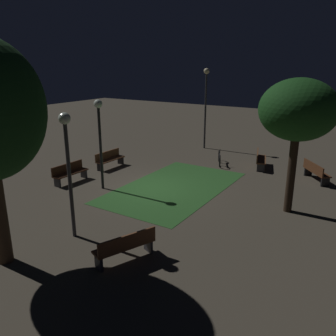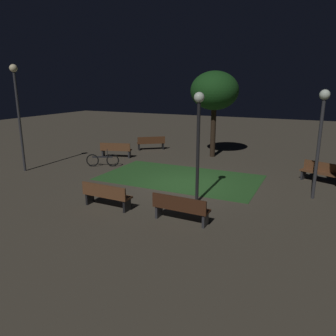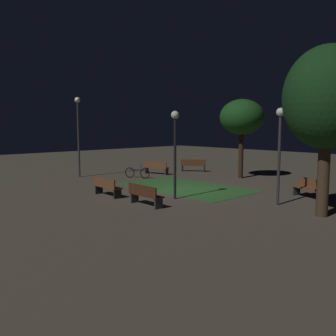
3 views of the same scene
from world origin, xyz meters
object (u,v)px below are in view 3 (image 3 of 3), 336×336
Objects in this scene: tree_back_right at (242,118)px; lamp_post_path_center at (175,138)px; tree_back_left at (327,99)px; bench_corner at (193,165)px; lamp_post_plaza_east at (280,138)px; bench_by_lamp at (156,167)px; bench_near_trees at (106,186)px; bench_path_side at (145,194)px; bicycle at (137,173)px; lamp_post_near_wall at (78,124)px; bench_lawn_edge at (310,188)px.

lamp_post_path_center is at bearing -76.16° from tree_back_right.
tree_back_right is at bearing 142.81° from tree_back_left.
lamp_post_plaza_east reaches higher than bench_corner.
lamp_post_plaza_east reaches higher than bench_by_lamp.
lamp_post_plaza_east is at bearing 30.57° from lamp_post_path_center.
bench_path_side is (2.80, 0.00, 0.00)m from bench_near_trees.
lamp_post_plaza_east is (10.73, -2.66, 2.29)m from bench_by_lamp.
tree_back_right is at bearing -2.91° from bench_corner.
bicycle is (-6.32, 2.84, -2.39)m from lamp_post_path_center.
bench_corner and bench_by_lamp have the same top height.
bench_path_side is at bearing -131.29° from lamp_post_plaza_east.
lamp_post_near_wall reaches higher than lamp_post_path_center.
bench_corner is 5.02m from bicycle.
tree_back_right is at bearing 47.21° from bicycle.
bench_lawn_edge is at bearing 48.41° from lamp_post_path_center.
bench_path_side is 7.62m from bench_lawn_edge.
bench_by_lamp is (-7.08, 6.83, 0.00)m from bench_path_side.
lamp_post_path_center is at bearing -149.43° from lamp_post_plaza_east.
bench_lawn_edge is 10.57m from bicycle.
lamp_post_path_center is (1.88, -7.64, -1.07)m from tree_back_right.
bench_path_side is 0.97× the size of bench_by_lamp.
tree_back_left is at bearing -26.95° from bench_corner.
bicycle reaches higher than bench_near_trees.
tree_back_left reaches higher than bench_by_lamp.
bench_corner is 0.44× the size of lamp_post_path_center.
tree_back_right reaches higher than bench_by_lamp.
bench_by_lamp is (-4.28, 6.83, 0.00)m from bench_near_trees.
lamp_post_path_center is 0.78× the size of lamp_post_near_wall.
bench_near_trees and bench_corner have the same top height.
bench_by_lamp is at bearing 165.98° from tree_back_left.
lamp_post_plaza_east is (6.46, 4.17, 2.29)m from bench_near_trees.
bench_corner is at bearing 122.90° from bench_path_side.
tree_back_left is 1.52× the size of lamp_post_plaza_east.
tree_back_left reaches higher than lamp_post_path_center.
bench_near_trees is 0.36× the size of lamp_post_near_wall.
bench_lawn_edge is (11.01, -0.30, 0.00)m from bench_by_lamp.
lamp_post_path_center is 7.33m from bicycle.
lamp_post_plaza_east is (-0.27, -2.36, 2.29)m from bench_lawn_edge.
tree_back_right reaches higher than lamp_post_path_center.
bicycle is (-3.69, 4.75, -0.14)m from bench_near_trees.
lamp_post_plaza_east is 10.45m from bicycle.
bench_lawn_edge is 0.37× the size of tree_back_right.
bench_lawn_edge is at bearing 83.38° from lamp_post_plaza_east.
lamp_post_near_wall is at bearing -175.22° from tree_back_left.
bench_path_side is 0.37× the size of tree_back_right.
bench_by_lamp is at bearing 61.98° from lamp_post_near_wall.
bicycle is (-0.17, -5.01, -0.14)m from bench_corner.
bench_near_trees is 10.13m from tree_back_right.
lamp_post_near_wall is at bearing 160.52° from bench_near_trees.
bench_corner is at bearing 128.05° from lamp_post_path_center.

